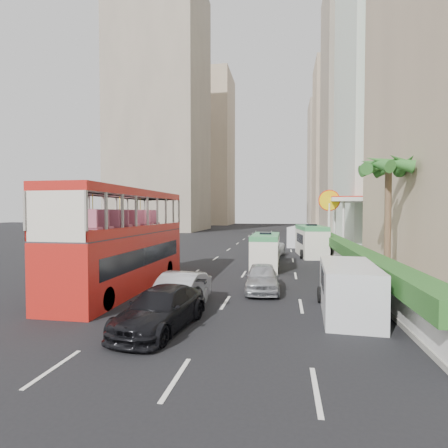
% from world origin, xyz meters
% --- Properties ---
extents(ground_plane, '(200.00, 200.00, 0.00)m').
position_xyz_m(ground_plane, '(0.00, 0.00, 0.00)').
color(ground_plane, black).
rests_on(ground_plane, ground).
extents(double_decker_bus, '(2.50, 11.00, 5.06)m').
position_xyz_m(double_decker_bus, '(-6.00, 0.00, 2.53)').
color(double_decker_bus, red).
rests_on(double_decker_bus, ground).
extents(car_silver_lane_a, '(1.77, 4.49, 1.45)m').
position_xyz_m(car_silver_lane_a, '(-2.04, -3.46, 0.00)').
color(car_silver_lane_a, '#AEB0B5').
rests_on(car_silver_lane_a, ground).
extents(car_silver_lane_b, '(1.85, 4.10, 1.37)m').
position_xyz_m(car_silver_lane_b, '(1.03, 0.44, 0.00)').
color(car_silver_lane_b, '#AEB0B5').
rests_on(car_silver_lane_b, ground).
extents(car_black, '(2.49, 4.85, 1.35)m').
position_xyz_m(car_black, '(-1.98, -5.69, 0.00)').
color(car_black, black).
rests_on(car_black, ground).
extents(van_asset, '(3.05, 5.49, 1.45)m').
position_xyz_m(van_asset, '(0.73, 13.79, 0.00)').
color(van_asset, silver).
rests_on(van_asset, ground).
extents(minibus_near, '(1.81, 5.37, 2.38)m').
position_xyz_m(minibus_near, '(0.82, 7.58, 1.19)').
color(minibus_near, silver).
rests_on(minibus_near, ground).
extents(minibus_far, '(2.59, 6.26, 2.70)m').
position_xyz_m(minibus_far, '(4.47, 15.17, 1.35)').
color(minibus_far, silver).
rests_on(minibus_far, ground).
extents(panel_van_near, '(2.23, 4.95, 1.94)m').
position_xyz_m(panel_van_near, '(4.54, -2.83, 0.97)').
color(panel_van_near, silver).
rests_on(panel_van_near, ground).
extents(panel_van_far, '(3.29, 5.95, 2.25)m').
position_xyz_m(panel_van_far, '(4.02, 24.18, 1.12)').
color(panel_van_far, silver).
rests_on(panel_van_far, ground).
extents(sidewalk, '(6.00, 120.00, 0.18)m').
position_xyz_m(sidewalk, '(9.00, 25.00, 0.09)').
color(sidewalk, '#99968C').
rests_on(sidewalk, ground).
extents(kerb_wall, '(0.30, 44.00, 1.00)m').
position_xyz_m(kerb_wall, '(6.20, 14.00, 0.68)').
color(kerb_wall, silver).
rests_on(kerb_wall, sidewalk).
extents(hedge, '(1.10, 44.00, 0.70)m').
position_xyz_m(hedge, '(6.20, 14.00, 1.53)').
color(hedge, '#2D6626').
rests_on(hedge, kerb_wall).
extents(palm_tree, '(0.36, 0.36, 6.40)m').
position_xyz_m(palm_tree, '(7.80, 4.00, 3.38)').
color(palm_tree, brown).
rests_on(palm_tree, sidewalk).
extents(shell_station, '(6.50, 8.00, 5.50)m').
position_xyz_m(shell_station, '(10.00, 23.00, 2.75)').
color(shell_station, silver).
rests_on(shell_station, ground).
extents(tower_stripe, '(16.00, 18.00, 58.00)m').
position_xyz_m(tower_stripe, '(18.00, 34.00, 29.00)').
color(tower_stripe, white).
rests_on(tower_stripe, ground).
extents(tower_mid, '(16.00, 16.00, 50.00)m').
position_xyz_m(tower_mid, '(18.00, 58.00, 25.00)').
color(tower_mid, tan).
rests_on(tower_mid, ground).
extents(tower_far_a, '(14.00, 14.00, 44.00)m').
position_xyz_m(tower_far_a, '(17.00, 82.00, 22.00)').
color(tower_far_a, tan).
rests_on(tower_far_a, ground).
extents(tower_far_b, '(14.00, 14.00, 40.00)m').
position_xyz_m(tower_far_b, '(17.00, 104.00, 20.00)').
color(tower_far_b, tan).
rests_on(tower_far_b, ground).
extents(tower_left_a, '(18.00, 18.00, 52.00)m').
position_xyz_m(tower_left_a, '(-24.00, 55.00, 26.00)').
color(tower_left_a, tan).
rests_on(tower_left_a, ground).
extents(tower_left_b, '(16.00, 16.00, 46.00)m').
position_xyz_m(tower_left_b, '(-22.00, 90.00, 23.00)').
color(tower_left_b, tan).
rests_on(tower_left_b, ground).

